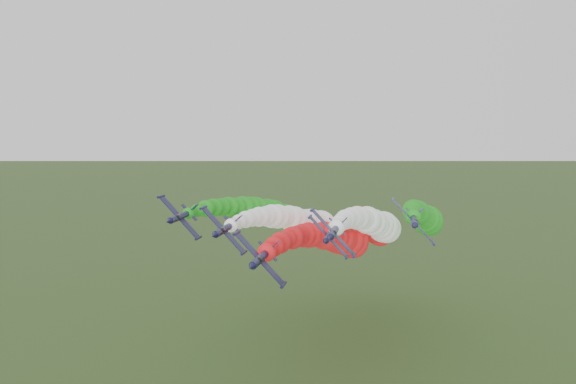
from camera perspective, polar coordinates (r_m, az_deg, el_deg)
name	(u,v)px	position (r m, az deg, el deg)	size (l,w,h in m)	color
jet_lead	(336,239)	(152.31, 4.86, -4.76)	(17.25, 96.45, 23.70)	#131236
jet_inner_left	(305,222)	(163.17, 1.76, -3.09)	(16.37, 95.57, 22.82)	#131236
jet_inner_right	(375,224)	(165.18, 8.84, -3.24)	(17.01, 96.21, 23.46)	#131236
jet_outer_left	(271,214)	(169.68, -1.73, -2.23)	(16.33, 95.53, 22.78)	#131236
jet_outer_right	(424,217)	(172.40, 13.63, -2.53)	(16.71, 95.91, 23.16)	#131236
jet_trail	(369,228)	(179.72, 8.26, -3.61)	(17.43, 96.63, 23.87)	#131236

